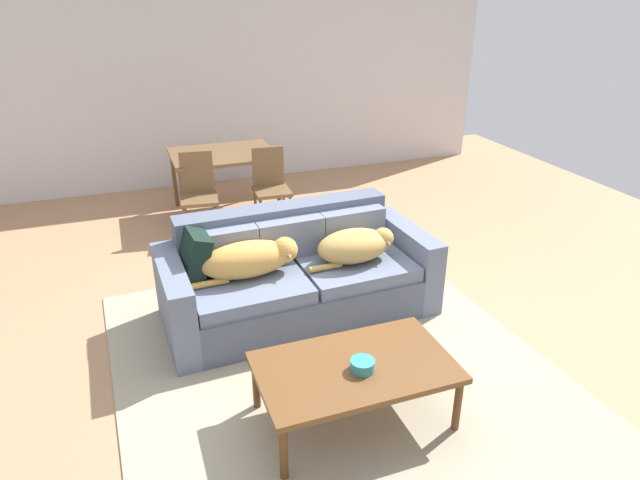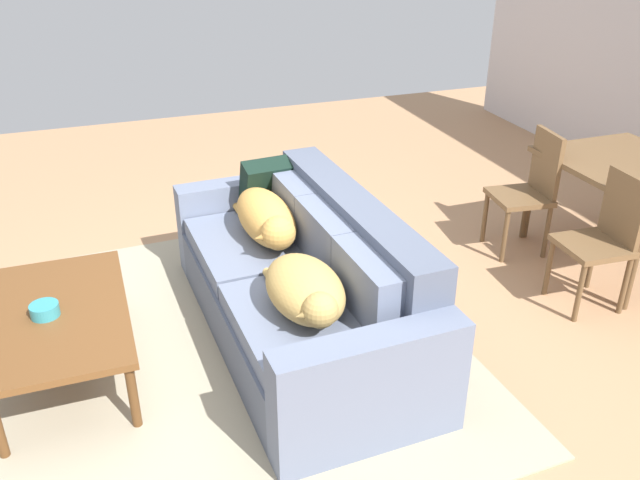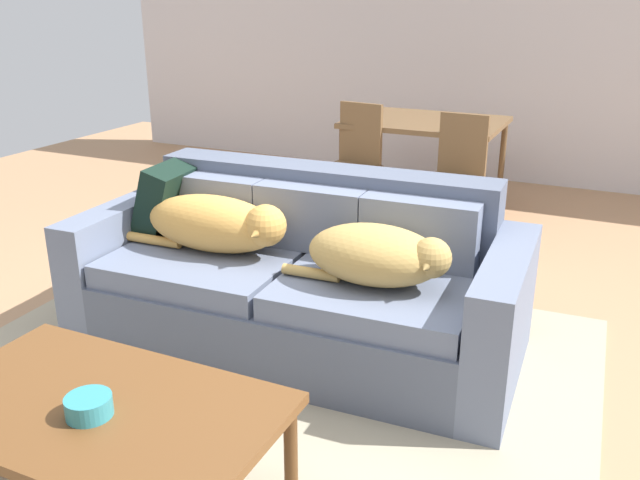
% 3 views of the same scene
% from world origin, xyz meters
% --- Properties ---
extents(ground_plane, '(10.00, 10.00, 0.00)m').
position_xyz_m(ground_plane, '(0.00, 0.00, 0.00)').
color(ground_plane, tan).
extents(back_partition, '(8.00, 0.12, 2.70)m').
position_xyz_m(back_partition, '(0.00, 4.00, 1.35)').
color(back_partition, silver).
rests_on(back_partition, ground).
extents(area_rug, '(3.19, 3.52, 0.01)m').
position_xyz_m(area_rug, '(-0.09, -0.66, 0.01)').
color(area_rug, tan).
rests_on(area_rug, ground).
extents(couch, '(2.28, 1.08, 0.87)m').
position_xyz_m(couch, '(-0.10, 0.20, 0.33)').
color(couch, '#515A6C').
rests_on(couch, ground).
extents(dog_on_left_cushion, '(0.92, 0.35, 0.29)m').
position_xyz_m(dog_on_left_cushion, '(-0.50, 0.09, 0.62)').
color(dog_on_left_cushion, gold).
rests_on(dog_on_left_cushion, couch).
extents(dog_on_right_cushion, '(0.78, 0.41, 0.27)m').
position_xyz_m(dog_on_right_cushion, '(0.38, 0.05, 0.61)').
color(dog_on_right_cushion, tan).
rests_on(dog_on_right_cushion, couch).
extents(throw_pillow_by_left_arm, '(0.30, 0.42, 0.42)m').
position_xyz_m(throw_pillow_by_left_arm, '(-0.93, 0.23, 0.66)').
color(throw_pillow_by_left_arm, black).
rests_on(throw_pillow_by_left_arm, couch).
extents(coffee_table, '(1.23, 0.73, 0.43)m').
position_xyz_m(coffee_table, '(-0.16, -1.20, 0.39)').
color(coffee_table, brown).
rests_on(coffee_table, ground).
extents(bowl_on_coffee_table, '(0.15, 0.15, 0.07)m').
position_xyz_m(bowl_on_coffee_table, '(-0.14, -1.26, 0.46)').
color(bowl_on_coffee_table, teal).
rests_on(bowl_on_coffee_table, coffee_table).
extents(dining_table, '(1.22, 0.95, 0.76)m').
position_xyz_m(dining_table, '(-0.20, 2.71, 0.69)').
color(dining_table, brown).
rests_on(dining_table, ground).
extents(dining_chair_near_left, '(0.45, 0.45, 0.93)m').
position_xyz_m(dining_chair_near_left, '(-0.60, 2.15, 0.51)').
color(dining_chair_near_left, brown).
rests_on(dining_chair_near_left, ground).
extents(dining_chair_near_right, '(0.42, 0.42, 0.91)m').
position_xyz_m(dining_chair_near_right, '(0.22, 2.13, 0.50)').
color(dining_chair_near_right, brown).
rests_on(dining_chair_near_right, ground).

